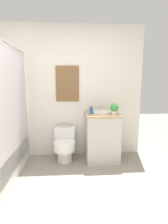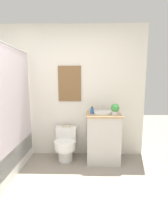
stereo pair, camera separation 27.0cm
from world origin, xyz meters
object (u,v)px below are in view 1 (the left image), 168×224
Objects in this scene: sink at (102,112)px; book_on_tank at (65,127)px; soap_bottle at (91,110)px; potted_plant at (114,109)px; toilet at (65,145)px.

sink reaches higher than book_on_tank.
sink is 2.92× the size of soap_bottle.
sink is at bearing 139.39° from potted_plant.
soap_bottle is 0.80× the size of book_on_tank.
soap_bottle reaches higher than toilet.
book_on_tank is at bearing 169.18° from sink.
toilet is 1.60× the size of sink.
potted_plant reaches higher than sink.
toilet is at bearing 170.43° from potted_plant.
potted_plant reaches higher than book_on_tank.
sink reaches higher than toilet.
potted_plant is (0.39, -0.14, 0.05)m from soap_bottle.
sink is at bearing 0.75° from toilet.
sink is (0.70, 0.01, 0.60)m from toilet.
potted_plant is at bearing -18.27° from book_on_tank.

